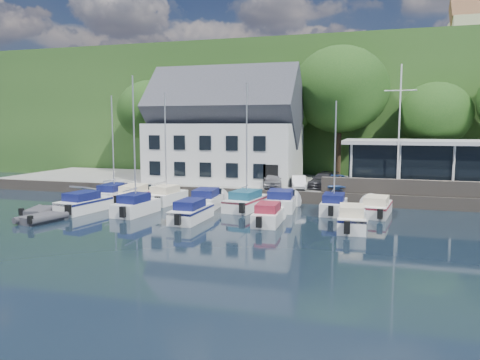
{
  "coord_description": "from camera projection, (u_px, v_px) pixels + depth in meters",
  "views": [
    {
      "loc": [
        7.44,
        -26.59,
        6.42
      ],
      "look_at": [
        -3.22,
        9.0,
        2.01
      ],
      "focal_mm": 35.0,
      "sensor_mm": 36.0,
      "label": 1
    }
  ],
  "objects": [
    {
      "name": "boat_r2_3",
      "position": [
        268.0,
        213.0,
        30.42
      ],
      "size": [
        1.98,
        5.59,
        1.39
      ],
      "primitive_type": null,
      "rotation": [
        0.0,
        0.0,
        0.04
      ],
      "color": "white",
      "rests_on": "ground"
    },
    {
      "name": "dinghy_1",
      "position": [
        41.0,
        217.0,
        30.88
      ],
      "size": [
        2.44,
        3.35,
        0.71
      ],
      "primitive_type": null,
      "rotation": [
        0.0,
        0.0,
        -0.22
      ],
      "color": "#36363B",
      "rests_on": "ground"
    },
    {
      "name": "harbor_building",
      "position": [
        225.0,
        136.0,
        45.23
      ],
      "size": [
        14.4,
        8.2,
        8.7
      ],
      "primitive_type": null,
      "color": "silver",
      "rests_on": "quay"
    },
    {
      "name": "hillside",
      "position": [
        339.0,
        116.0,
        86.2
      ],
      "size": [
        160.0,
        75.0,
        16.0
      ],
      "primitive_type": "cube",
      "color": "#25471A",
      "rests_on": "ground"
    },
    {
      "name": "boat_r1_0",
      "position": [
        113.0,
        148.0,
        39.16
      ],
      "size": [
        2.18,
        6.72,
        8.93
      ],
      "primitive_type": null,
      "rotation": [
        0.0,
        0.0,
        0.03
      ],
      "color": "white",
      "rests_on": "ground"
    },
    {
      "name": "boat_r2_0",
      "position": [
        84.0,
        202.0,
        34.55
      ],
      "size": [
        2.96,
        6.42,
        1.51
      ],
      "primitive_type": null,
      "rotation": [
        0.0,
        0.0,
        -0.15
      ],
      "color": "white",
      "rests_on": "ground"
    },
    {
      "name": "gangway",
      "position": [
        97.0,
        197.0,
        41.43
      ],
      "size": [
        1.2,
        6.0,
        1.4
      ],
      "primitive_type": null,
      "color": "silver",
      "rests_on": "ground"
    },
    {
      "name": "boat_r2_2",
      "position": [
        191.0,
        210.0,
        31.28
      ],
      "size": [
        1.93,
        6.1,
        1.47
      ],
      "primitive_type": null,
      "rotation": [
        0.0,
        0.0,
        -0.02
      ],
      "color": "white",
      "rests_on": "ground"
    },
    {
      "name": "boat_r1_2",
      "position": [
        166.0,
        148.0,
        37.77
      ],
      "size": [
        2.72,
        5.88,
        9.08
      ],
      "primitive_type": null,
      "rotation": [
        0.0,
        0.0,
        -0.13
      ],
      "color": "white",
      "rests_on": "ground"
    },
    {
      "name": "dinghy_0",
      "position": [
        39.0,
        210.0,
        33.38
      ],
      "size": [
        2.5,
        3.28,
        0.68
      ],
      "primitive_type": null,
      "rotation": [
        0.0,
        0.0,
        0.29
      ],
      "color": "#36363B",
      "rests_on": "ground"
    },
    {
      "name": "boat_r2_1",
      "position": [
        134.0,
        150.0,
        33.07
      ],
      "size": [
        2.44,
        5.82,
        9.32
      ],
      "primitive_type": null,
      "rotation": [
        0.0,
        0.0,
        -0.1
      ],
      "color": "white",
      "rests_on": "ground"
    },
    {
      "name": "boat_r1_3",
      "position": [
        207.0,
        198.0,
        36.29
      ],
      "size": [
        2.65,
        6.78,
        1.5
      ],
      "primitive_type": null,
      "rotation": [
        0.0,
        0.0,
        0.1
      ],
      "color": "white",
      "rests_on": "ground"
    },
    {
      "name": "quay",
      "position": [
        298.0,
        187.0,
        44.76
      ],
      "size": [
        60.0,
        13.0,
        1.0
      ],
      "primitive_type": "cube",
      "color": "gray",
      "rests_on": "ground"
    },
    {
      "name": "seawall",
      "position": [
        441.0,
        189.0,
        35.41
      ],
      "size": [
        18.0,
        0.5,
        1.2
      ],
      "primitive_type": "cube",
      "color": "#5F564C",
      "rests_on": "quay"
    },
    {
      "name": "car_blue",
      "position": [
        337.0,
        182.0,
        39.3
      ],
      "size": [
        1.97,
        3.98,
        1.31
      ],
      "primitive_type": "imported",
      "rotation": [
        0.0,
        0.0,
        0.12
      ],
      "color": "#2D4F8C",
      "rests_on": "quay"
    },
    {
      "name": "boat_r1_7",
      "position": [
        376.0,
        205.0,
        33.31
      ],
      "size": [
        2.7,
        6.26,
        1.38
      ],
      "primitive_type": null,
      "rotation": [
        0.0,
        0.0,
        -0.12
      ],
      "color": "white",
      "rests_on": "ground"
    },
    {
      "name": "tree_4",
      "position": [
        435.0,
        131.0,
        45.57
      ],
      "size": [
        6.97,
        6.97,
        9.53
      ],
      "primitive_type": null,
      "color": "#133810",
      "rests_on": "quay"
    },
    {
      "name": "car_dgrey",
      "position": [
        323.0,
        180.0,
        40.3
      ],
      "size": [
        2.5,
        4.61,
        1.27
      ],
      "primitive_type": "imported",
      "rotation": [
        0.0,
        0.0,
        -0.17
      ],
      "color": "#29292E",
      "rests_on": "quay"
    },
    {
      "name": "club_pavilion",
      "position": [
        423.0,
        164.0,
        39.9
      ],
      "size": [
        13.2,
        7.2,
        4.1
      ],
      "primitive_type": null,
      "color": "black",
      "rests_on": "quay"
    },
    {
      "name": "car_silver",
      "position": [
        273.0,
        180.0,
        40.58
      ],
      "size": [
        2.23,
        4.05,
        1.3
      ],
      "primitive_type": "imported",
      "rotation": [
        0.0,
        0.0,
        0.19
      ],
      "color": "#A09FA4",
      "rests_on": "quay"
    },
    {
      "name": "ground",
      "position": [
        248.0,
        232.0,
        28.17
      ],
      "size": [
        180.0,
        180.0,
        0.0
      ],
      "primitive_type": "plane",
      "color": "black",
      "rests_on": "ground"
    },
    {
      "name": "flagpole",
      "position": [
        399.0,
        129.0,
        36.68
      ],
      "size": [
        2.42,
        0.2,
        10.08
      ],
      "primitive_type": null,
      "color": "silver",
      "rests_on": "quay"
    },
    {
      "name": "car_white",
      "position": [
        299.0,
        182.0,
        39.84
      ],
      "size": [
        1.86,
        3.48,
        1.09
      ],
      "primitive_type": "imported",
      "rotation": [
        0.0,
        0.0,
        0.22
      ],
      "color": "silver",
      "rests_on": "quay"
    },
    {
      "name": "tree_0",
      "position": [
        151.0,
        126.0,
        53.31
      ],
      "size": [
        7.62,
        7.62,
        10.41
      ],
      "primitive_type": null,
      "color": "#133810",
      "rests_on": "quay"
    },
    {
      "name": "tree_2",
      "position": [
        275.0,
        124.0,
        48.61
      ],
      "size": [
        8.03,
        8.03,
        10.98
      ],
      "primitive_type": null,
      "color": "#133810",
      "rests_on": "quay"
    },
    {
      "name": "quay_face",
      "position": [
        284.0,
        197.0,
        38.57
      ],
      "size": [
        60.0,
        0.3,
        1.0
      ],
      "primitive_type": "cube",
      "color": "#5F564C",
      "rests_on": "ground"
    },
    {
      "name": "boat_r1_6",
      "position": [
        335.0,
        152.0,
        33.59
      ],
      "size": [
        1.85,
        5.55,
        8.89
      ],
      "primitive_type": null,
      "rotation": [
        0.0,
        0.0,
        -0.0
      ],
      "color": "white",
      "rests_on": "ground"
    },
    {
      "name": "boat_r2_4",
      "position": [
        352.0,
        217.0,
        28.63
      ],
      "size": [
        2.15,
        5.51,
        1.55
      ],
      "primitive_type": null,
      "rotation": [
        0.0,
        0.0,
        0.06
      ],
      "color": "white",
      "rests_on": "ground"
    },
    {
      "name": "boat_r1_1",
      "position": [
        134.0,
        148.0,
        38.34
      ],
      "size": [
        2.8,
        6.56,
        9.0
      ],
      "primitive_type": null,
      "rotation": [
        0.0,
        0.0,
        0.12
      ],
      "color": "white",
      "rests_on": "ground"
    },
    {
      "name": "boat_r1_5",
      "position": [
        281.0,
        200.0,
        35.46
      ],
      "size": [
        2.81,
        6.04,
        1.52
      ],
      "primitive_type": null,
      "rotation": [
        0.0,
        0.0,
        0.09
      ],
      "color": "white",
      "rests_on": "ground"
    },
    {
      "name": "tree_1",
      "position": [
        202.0,
        128.0,
        52.04
      ],
      "size": [
        7.39,
        7.39,
        10.1
      ],
      "primitive_type": null,
      "color": "#133810",
      "rests_on": "quay"
    },
    {
      "name": "field_patch",
      "position": [
        386.0,
        74.0,
        90.57
      ],
      "size": [
        50.0,
        30.0,
        0.3
      ],
      "primitive_type": "cube",
      "color": "#596432",
      "rests_on": "hillside"
    },
    {
      "name": "tree_3",
      "position": [
        340.0,
        112.0,
        47.26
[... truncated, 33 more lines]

